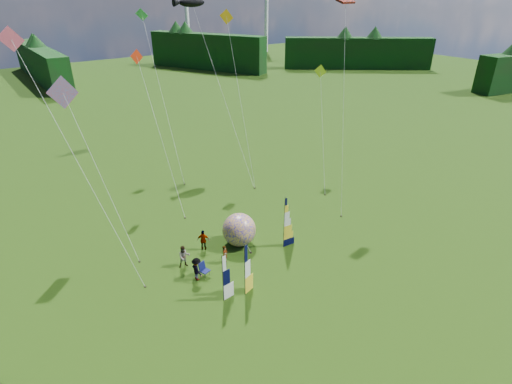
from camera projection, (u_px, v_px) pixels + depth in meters
ground at (300, 276)px, 28.85m from camera, size 220.00×220.00×0.00m
treeline_ring at (303, 229)px, 27.04m from camera, size 210.00×210.00×8.00m
turbine_left at (266, 2)px, 127.32m from camera, size 8.00×1.20×30.00m
turbine_right at (186, 3)px, 119.15m from camera, size 8.00×1.20×30.00m
feather_banner_main at (284, 223)px, 31.15m from camera, size 1.21×0.23×4.41m
side_banner_left at (245, 271)px, 26.22m from camera, size 1.07×0.40×3.95m
side_banner_far at (223, 279)px, 25.81m from camera, size 1.05×0.16×3.54m
bol_inflatable at (239, 230)px, 31.92m from camera, size 3.23×3.23×2.70m
spectator_a at (225, 255)px, 29.95m from camera, size 0.65×0.60×1.50m
spectator_b at (184, 257)px, 29.47m from camera, size 0.95×0.65×1.79m
spectator_c at (197, 269)px, 28.13m from camera, size 0.43×1.16×1.80m
spectator_d at (203, 240)px, 31.44m from camera, size 1.06×0.96×1.75m
camp_chair at (205, 270)px, 28.60m from camera, size 0.81×0.81×1.11m
kite_whale at (222, 85)px, 42.19m from camera, size 9.81×16.67×18.96m
kite_rainbow_delta at (99, 165)px, 29.41m from camera, size 10.16×12.94×13.91m
kite_parafoil at (344, 102)px, 34.95m from camera, size 7.81×9.25×19.48m
small_kite_red at (160, 131)px, 36.12m from camera, size 6.55×11.11×14.20m
small_kite_orange at (241, 97)px, 40.90m from camera, size 5.40×10.43×17.33m
small_kite_yellow at (323, 126)px, 41.25m from camera, size 9.36×10.66×11.93m
small_kite_pink at (82, 166)px, 25.12m from camera, size 8.19×9.88×17.19m
small_kite_green at (162, 93)px, 42.79m from camera, size 7.94×13.29×17.21m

